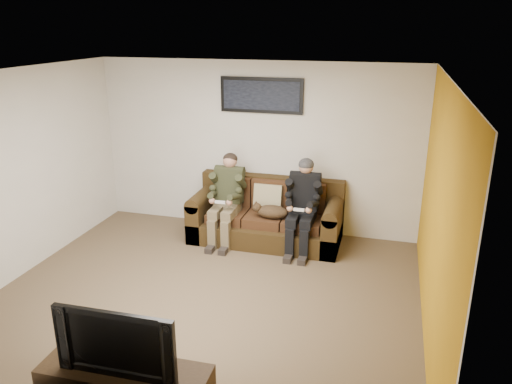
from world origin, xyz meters
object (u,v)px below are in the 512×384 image
(person_right, at_px, (303,200))
(cat, at_px, (271,211))
(person_left, at_px, (227,193))
(television, at_px, (121,337))
(sofa, at_px, (267,217))
(framed_poster, at_px, (261,95))

(person_right, xyz_separation_m, cat, (-0.45, -0.06, -0.19))
(person_left, height_order, person_right, person_right)
(person_left, distance_m, television, 3.61)
(person_left, relative_size, person_right, 0.99)
(sofa, xyz_separation_m, person_right, (0.57, -0.18, 0.39))
(person_left, xyz_separation_m, cat, (0.68, -0.06, -0.19))
(sofa, xyz_separation_m, cat, (0.12, -0.25, 0.20))
(person_left, distance_m, cat, 0.71)
(sofa, height_order, person_right, person_right)
(person_right, xyz_separation_m, television, (-0.81, -3.59, 0.01))
(framed_poster, bearing_deg, person_left, -122.75)
(sofa, xyz_separation_m, person_left, (-0.57, -0.18, 0.39))
(cat, xyz_separation_m, television, (-0.36, -3.53, 0.20))
(sofa, distance_m, cat, 0.34)
(sofa, xyz_separation_m, framed_poster, (-0.20, 0.39, 1.76))
(cat, relative_size, television, 0.65)
(person_right, bearing_deg, framed_poster, 143.34)
(sofa, bearing_deg, cat, -64.92)
(person_right, height_order, framed_poster, framed_poster)
(cat, xyz_separation_m, framed_poster, (-0.32, 0.64, 1.56))
(sofa, distance_m, person_left, 0.71)
(sofa, xyz_separation_m, television, (-0.24, -3.78, 0.40))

